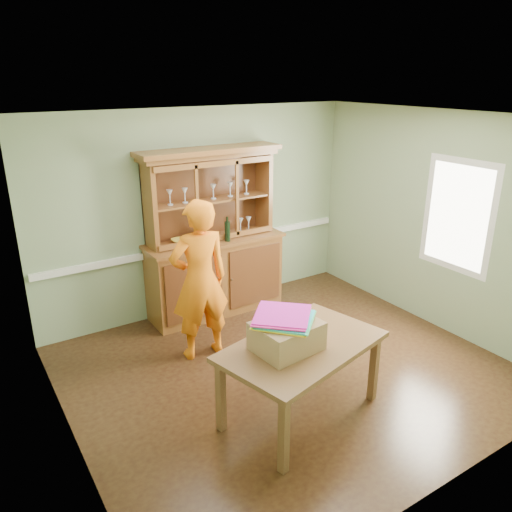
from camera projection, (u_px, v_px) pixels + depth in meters
floor at (287, 370)px, 5.51m from camera, size 4.50×4.50×0.00m
ceiling at (293, 118)px, 4.58m from camera, size 4.50×4.50×0.00m
wall_back at (201, 212)px, 6.63m from camera, size 4.50×0.00×4.50m
wall_left at (58, 309)px, 3.91m from camera, size 0.00×4.00×4.00m
wall_right at (436, 222)px, 6.18m from camera, size 0.00×4.00×4.00m
wall_front at (460, 339)px, 3.46m from camera, size 4.50×0.00×4.50m
chair_rail at (203, 244)px, 6.76m from camera, size 4.41×0.05×0.08m
framed_map at (49, 273)px, 4.08m from camera, size 0.03×0.60×0.46m
window_panel at (458, 216)px, 5.88m from camera, size 0.03×0.96×1.36m
china_hutch at (214, 257)px, 6.65m from camera, size 1.88×0.62×2.22m
dining_table at (302, 353)px, 4.59m from camera, size 1.69×1.24×0.76m
cardboard_box at (287, 336)px, 4.43m from camera, size 0.60×0.50×0.26m
kite_stack at (283, 319)px, 4.39m from camera, size 0.67×0.67×0.06m
person at (200, 281)px, 5.52m from camera, size 0.71×0.50×1.85m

